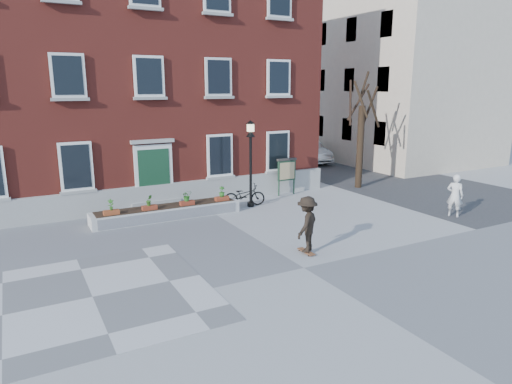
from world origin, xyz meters
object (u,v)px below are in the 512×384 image
parked_car (307,151)px  notice_board (287,170)px  lamp_post (251,152)px  skateboarder (307,224)px  bystander (455,196)px  bicycle (244,195)px

parked_car → notice_board: bearing=-123.1°
lamp_post → notice_board: size_ratio=2.10×
parked_car → skateboarder: (-10.58, -15.37, 0.19)m
bystander → notice_board: (-4.15, 6.70, 0.35)m
bicycle → lamp_post: (0.22, -0.22, 2.04)m
parked_car → lamp_post: size_ratio=1.25×
lamp_post → skateboarder: 6.51m
parked_car → notice_board: (-6.74, -8.01, 0.45)m
parked_car → bystander: bearing=-93.0°
bicycle → parked_car: parked_car is taller
parked_car → bicycle: bearing=-130.1°
bystander → skateboarder: (-7.99, -0.66, 0.09)m
bicycle → bystander: size_ratio=1.05×
bicycle → bystander: bearing=-113.6°
bystander → lamp_post: bearing=21.4°
parked_car → notice_board: size_ratio=2.63×
bicycle → parked_car: (9.60, 8.93, 0.31)m
bystander → notice_board: size_ratio=0.97×
bicycle → skateboarder: bearing=-172.7°
bicycle → parked_car: bearing=-31.2°
parked_car → lamp_post: lamp_post is taller
bicycle → notice_board: 3.11m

